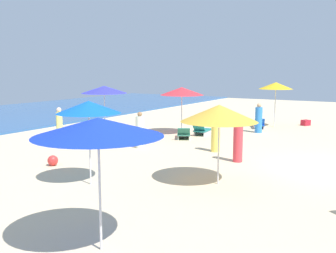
# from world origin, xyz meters

# --- Properties ---
(ground_plane) EXTENTS (60.00, 60.00, 0.00)m
(ground_plane) POSITION_xyz_m (0.00, 0.00, 0.00)
(ground_plane) COLOR beige
(umbrella_0) EXTENTS (2.40, 2.40, 2.60)m
(umbrella_0) POSITION_xyz_m (1.73, 11.50, 2.40)
(umbrella_0) COLOR silver
(umbrella_0) RESTS_ON ground_plane
(lounge_chair_0_0) EXTENTS (1.62, 1.23, 0.74)m
(lounge_chair_0_0) POSITION_xyz_m (1.51, 10.48, 0.26)
(lounge_chair_0_0) COLOR silver
(lounge_chair_0_0) RESTS_ON ground_plane
(umbrella_1) EXTENTS (1.94, 1.94, 2.56)m
(umbrella_1) POSITION_xyz_m (-5.68, 5.94, 2.37)
(umbrella_1) COLOR silver
(umbrella_1) RESTS_ON ground_plane
(umbrella_2) EXTENTS (2.33, 2.33, 2.52)m
(umbrella_2) POSITION_xyz_m (3.99, 8.08, 2.31)
(umbrella_2) COLOR silver
(umbrella_2) RESTS_ON ground_plane
(lounge_chair_2_0) EXTENTS (1.58, 1.24, 0.64)m
(lounge_chair_2_0) POSITION_xyz_m (2.79, 7.29, 0.25)
(lounge_chair_2_0) COLOR silver
(lounge_chair_2_0) RESTS_ON ground_plane
(lounge_chair_2_1) EXTENTS (1.45, 0.74, 0.67)m
(lounge_chair_2_1) POSITION_xyz_m (4.25, 6.97, 0.26)
(lounge_chair_2_1) COLOR silver
(lounge_chair_2_1) RESTS_ON ground_plane
(umbrella_3) EXTENTS (2.01, 2.01, 2.69)m
(umbrella_3) POSITION_xyz_m (9.22, 4.53, 2.48)
(umbrella_3) COLOR silver
(umbrella_3) RESTS_ON ground_plane
(lounge_chair_3_0) EXTENTS (1.49, 1.10, 0.65)m
(lounge_chair_3_0) POSITION_xyz_m (8.16, 5.17, 0.23)
(lounge_chair_3_0) COLOR silver
(lounge_chair_3_0) RESTS_ON ground_plane
(umbrella_4) EXTENTS (2.33, 2.33, 2.44)m
(umbrella_4) POSITION_xyz_m (-3.67, 2.60, 2.18)
(umbrella_4) COLOR silver
(umbrella_4) RESTS_ON ground_plane
(umbrella_6) EXTENTS (2.48, 2.48, 2.61)m
(umbrella_6) POSITION_xyz_m (-8.97, 2.75, 2.43)
(umbrella_6) COLOR silver
(umbrella_6) RESTS_ON ground_plane
(beachgoer_0) EXTENTS (0.43, 0.43, 1.60)m
(beachgoer_0) POSITION_xyz_m (-0.51, 12.55, 0.76)
(beachgoer_0) COLOR #ECE879
(beachgoer_0) RESTS_ON ground_plane
(beachgoer_1) EXTENTS (0.54, 0.54, 1.62)m
(beachgoer_1) POSITION_xyz_m (-0.26, 7.86, 0.74)
(beachgoer_1) COLOR white
(beachgoer_1) RESTS_ON ground_plane
(beachgoer_2) EXTENTS (0.40, 0.40, 1.71)m
(beachgoer_2) POSITION_xyz_m (-0.58, 3.14, 0.79)
(beachgoer_2) COLOR #E83B45
(beachgoer_2) RESTS_ON ground_plane
(beachgoer_3) EXTENTS (0.50, 0.50, 1.63)m
(beachgoer_3) POSITION_xyz_m (6.56, 4.66, 0.75)
(beachgoer_3) COLOR #3182DB
(beachgoer_3) RESTS_ON ground_plane
(beachgoer_4) EXTENTS (0.52, 0.52, 1.60)m
(beachgoer_4) POSITION_xyz_m (0.71, 4.63, 0.74)
(beachgoer_4) COLOR #F9DC57
(beachgoer_4) RESTS_ON ground_plane
(beach_ball_0) EXTENTS (0.38, 0.38, 0.38)m
(beach_ball_0) POSITION_xyz_m (-4.60, 8.71, 0.19)
(beach_ball_0) COLOR red
(beach_ball_0) RESTS_ON ground_plane
(cooler_box_1) EXTENTS (0.42, 0.51, 0.39)m
(cooler_box_1) POSITION_xyz_m (9.01, 6.58, 0.20)
(cooler_box_1) COLOR red
(cooler_box_1) RESTS_ON ground_plane
(cooler_box_2) EXTENTS (0.62, 0.57, 0.35)m
(cooler_box_2) POSITION_xyz_m (10.74, 3.01, 0.18)
(cooler_box_2) COLOR red
(cooler_box_2) RESTS_ON ground_plane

